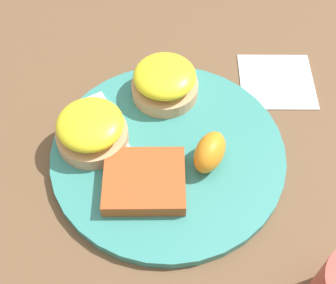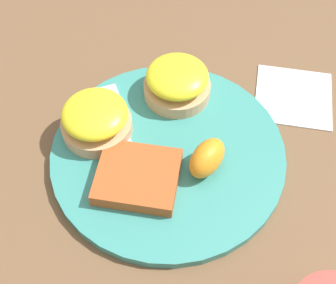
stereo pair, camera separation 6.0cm
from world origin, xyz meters
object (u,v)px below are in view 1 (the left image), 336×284
Objects in this scene: sandwich_benedict_left at (165,82)px; sandwich_benedict_right at (91,129)px; fork at (122,141)px; hashbrown_patty at (144,181)px; orange_wedge at (210,152)px.

sandwich_benedict_left is 0.13m from sandwich_benedict_right.
hashbrown_patty is at bearing 102.70° from fork.
sandwich_benedict_right is at bearing 28.14° from sandwich_benedict_left.
sandwich_benedict_right is 1.58× the size of orange_wedge.
fork is (0.10, -0.06, -0.02)m from orange_wedge.
sandwich_benedict_right reaches higher than fork.
sandwich_benedict_right reaches higher than hashbrown_patty.
orange_wedge is at bearing 154.35° from sandwich_benedict_right.
sandwich_benedict_left reaches higher than fork.
sandwich_benedict_left is 1.00× the size of sandwich_benedict_right.
sandwich_benedict_right is 0.46× the size of fork.
fork is (0.02, -0.07, -0.01)m from hashbrown_patty.
hashbrown_patty is 0.07m from fork.
sandwich_benedict_left is 0.94× the size of hashbrown_patty.
fork is at bearing -77.30° from hashbrown_patty.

